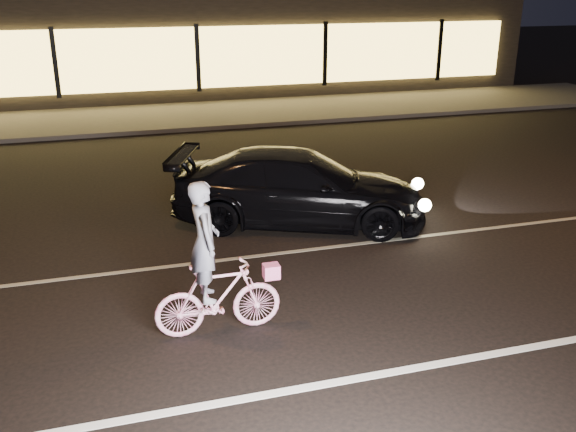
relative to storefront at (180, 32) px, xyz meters
name	(u,v)px	position (x,y,z in m)	size (l,w,h in m)	color
ground	(378,304)	(0.00, -18.97, -2.15)	(90.00, 90.00, 0.00)	black
lane_stripe_near	(433,365)	(0.00, -20.47, -2.14)	(60.00, 0.12, 0.01)	silver
lane_stripe_far	(328,248)	(0.00, -16.97, -2.14)	(60.00, 0.10, 0.01)	gray
sidewalk	(209,114)	(0.00, -5.97, -2.09)	(30.00, 4.00, 0.12)	#383533
storefront	(180,32)	(0.00, 0.00, 0.00)	(25.40, 8.42, 4.20)	black
cyclist	(215,281)	(-2.20, -19.06, -1.45)	(1.55, 0.53, 1.95)	#E73881
sedan	(299,188)	(-0.09, -15.71, -1.50)	(4.79, 3.32, 1.29)	black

